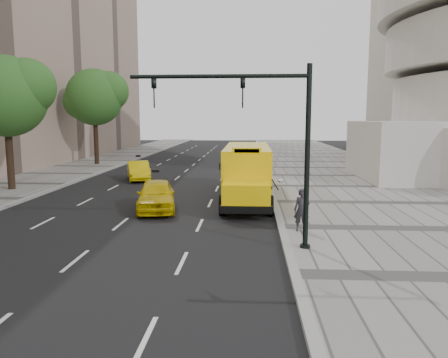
# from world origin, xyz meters

# --- Properties ---
(ground) EXTENTS (140.00, 140.00, 0.00)m
(ground) POSITION_xyz_m (0.00, 0.00, 0.00)
(ground) COLOR black
(ground) RESTS_ON ground
(sidewalk_museum) EXTENTS (12.00, 140.00, 0.15)m
(sidewalk_museum) POSITION_xyz_m (12.00, 0.00, 0.07)
(sidewalk_museum) COLOR gray
(sidewalk_museum) RESTS_ON ground
(curb_museum) EXTENTS (0.30, 140.00, 0.15)m
(curb_museum) POSITION_xyz_m (6.00, 0.00, 0.07)
(curb_museum) COLOR gray
(curb_museum) RESTS_ON ground
(curb_far) EXTENTS (0.30, 140.00, 0.15)m
(curb_far) POSITION_xyz_m (-8.00, 0.00, 0.07)
(curb_far) COLOR gray
(curb_far) RESTS_ON ground
(tree_b) EXTENTS (5.65, 5.02, 8.48)m
(tree_b) POSITION_xyz_m (-10.40, 3.20, 6.01)
(tree_b) COLOR black
(tree_b) RESTS_ON ground
(tree_c) EXTENTS (6.15, 5.47, 9.40)m
(tree_c) POSITION_xyz_m (-10.40, 18.82, 6.70)
(tree_c) COLOR black
(tree_c) RESTS_ON ground
(school_bus) EXTENTS (2.96, 11.56, 3.19)m
(school_bus) POSITION_xyz_m (4.50, 1.88, 1.76)
(school_bus) COLOR yellow
(school_bus) RESTS_ON ground
(taxi_near) EXTENTS (2.63, 4.82, 1.55)m
(taxi_near) POSITION_xyz_m (-0.04, -2.03, 0.78)
(taxi_near) COLOR #D2B105
(taxi_near) RESTS_ON ground
(taxi_far) EXTENTS (2.76, 4.54, 1.41)m
(taxi_far) POSITION_xyz_m (-3.71, 8.75, 0.71)
(taxi_far) COLOR #D2B105
(taxi_far) RESTS_ON ground
(pedestrian) EXTENTS (0.71, 0.56, 1.71)m
(pedestrian) POSITION_xyz_m (6.73, -6.32, 1.00)
(pedestrian) COLOR #2B2930
(pedestrian) RESTS_ON sidewalk_museum
(traffic_signal) EXTENTS (6.18, 0.36, 6.40)m
(traffic_signal) POSITION_xyz_m (5.19, -8.56, 4.09)
(traffic_signal) COLOR black
(traffic_signal) RESTS_ON ground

